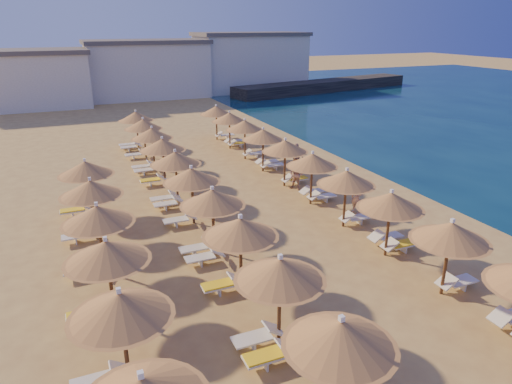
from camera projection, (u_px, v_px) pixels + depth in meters
name	position (u px, v px, depth m)	size (l,w,h in m)	color
ground	(291.00, 250.00, 19.81)	(220.00, 220.00, 0.00)	tan
jetty	(325.00, 86.00, 66.30)	(30.00, 4.00, 1.50)	black
hotel_blocks	(156.00, 68.00, 59.95)	(45.80, 12.07, 8.10)	white
parasol_row_east	(328.00, 169.00, 22.65)	(2.77, 37.96, 2.97)	brown
parasol_row_west	(201.00, 187.00, 20.23)	(2.77, 37.96, 2.97)	brown
parasol_row_inland	(102.00, 232.00, 15.80)	(2.77, 18.77, 2.97)	brown
loungers	(249.00, 227.00, 21.16)	(14.10, 35.78, 0.66)	silver
beachgoer_a	(357.00, 198.00, 23.36)	(0.62, 0.40, 1.69)	tan
beachgoer_c	(296.00, 157.00, 30.26)	(1.08, 0.45, 1.85)	tan
beachgoer_b	(296.00, 175.00, 26.68)	(0.89, 0.69, 1.83)	tan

